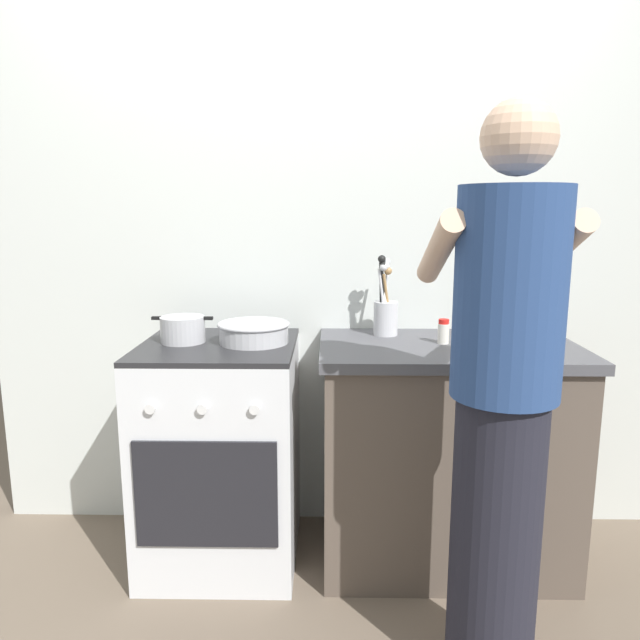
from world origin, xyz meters
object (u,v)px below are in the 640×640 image
Objects in this scene: spice_bottle at (443,332)px; oil_bottle at (508,318)px; person at (502,409)px; stove_range at (221,452)px; mixing_bowl at (254,332)px; pot at (183,329)px; utensil_crock at (385,310)px.

oil_bottle is at bearing -1.77° from spice_bottle.
oil_bottle is 0.69m from person.
mixing_bowl is (0.14, 0.02, 0.49)m from stove_range.
oil_bottle reaches higher than stove_range.
oil_bottle reaches higher than mixing_bowl.
pot is at bearing 179.45° from oil_bottle.
stove_range is 0.88m from utensil_crock.
oil_bottle is at bearing -0.38° from mixing_bowl.
mixing_bowl is at bearing 140.42° from person.
stove_range is at bearing 145.67° from person.
mixing_bowl is at bearing -163.95° from utensil_crock.
stove_range is at bearing -165.78° from utensil_crock.
spice_bottle is (0.88, 0.02, 0.50)m from stove_range.
stove_range is 3.18× the size of mixing_bowl.
mixing_bowl is at bearing -1.16° from pot.
pot is at bearing 178.84° from mixing_bowl.
oil_bottle reaches higher than pot.
oil_bottle is at bearing -19.04° from utensil_crock.
oil_bottle is (0.98, -0.01, 0.06)m from mixing_bowl.
spice_bottle is at bearing 1.20° from stove_range.
stove_range is 0.52m from pot.
mixing_bowl is 2.95× the size of spice_bottle.
spice_bottle is at bearing 178.23° from oil_bottle.
mixing_bowl is 0.55m from utensil_crock.
pot is at bearing 170.65° from stove_range.
person reaches higher than spice_bottle.
utensil_crock reaches higher than oil_bottle.
stove_range is 3.68× the size of oil_bottle.
mixing_bowl is at bearing -179.92° from spice_bottle.
person reaches higher than pot.
pot is 0.28m from mixing_bowl.
pot is 1.25m from person.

